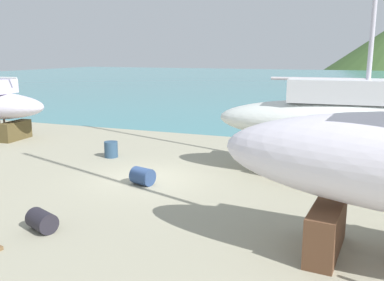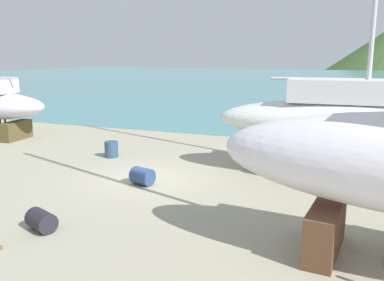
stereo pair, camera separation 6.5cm
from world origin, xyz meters
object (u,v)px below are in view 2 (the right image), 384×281
at_px(sailboat_far_slipway, 349,121).
at_px(barrel_tipped_center, 111,149).
at_px(barrel_rust_far, 41,221).
at_px(barrel_by_slipway, 142,176).

xyz_separation_m(sailboat_far_slipway, barrel_tipped_center, (-10.75, -0.89, -1.91)).
bearing_deg(barrel_rust_far, barrel_by_slipway, 82.45).
bearing_deg(sailboat_far_slipway, barrel_rust_far, -134.02).
bearing_deg(barrel_by_slipway, barrel_tipped_center, 136.20).
distance_m(barrel_by_slipway, barrel_rust_far, 4.93).
bearing_deg(barrel_rust_far, sailboat_far_slipway, 49.08).
distance_m(sailboat_far_slipway, barrel_tipped_center, 10.96).
distance_m(barrel_rust_far, barrel_tipped_center, 8.71).
relative_size(barrel_by_slipway, barrel_rust_far, 0.93).
height_order(sailboat_far_slipway, barrel_by_slipway, sailboat_far_slipway).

